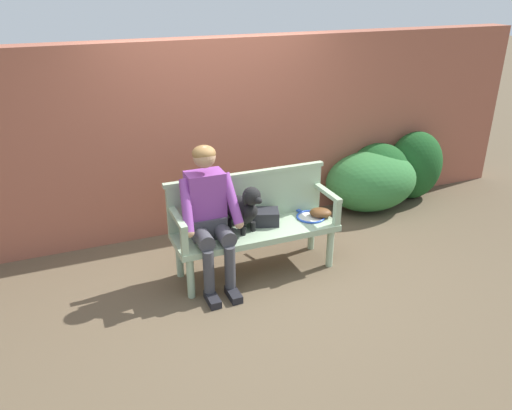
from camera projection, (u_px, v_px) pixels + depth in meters
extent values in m
plane|color=brown|center=(256.00, 270.00, 5.05)|extent=(40.00, 40.00, 0.00)
cube|color=#9E5642|center=(213.00, 135.00, 5.68)|extent=(8.00, 0.30, 2.10)
ellipsoid|color=#337538|center=(371.00, 181.00, 6.26)|extent=(1.19, 0.85, 0.74)
ellipsoid|color=#194C1E|center=(415.00, 165.00, 6.55)|extent=(0.76, 0.57, 0.89)
ellipsoid|color=#194C1E|center=(378.00, 175.00, 6.37)|extent=(0.80, 0.72, 0.80)
cube|color=#9EB793|center=(256.00, 232.00, 4.87)|extent=(1.59, 0.51, 0.06)
cylinder|color=#9EB793|center=(191.00, 278.00, 4.55)|extent=(0.07, 0.07, 0.40)
cylinder|color=#9EB793|center=(330.00, 248.00, 5.05)|extent=(0.07, 0.07, 0.40)
cylinder|color=#9EB793|center=(180.00, 257.00, 4.88)|extent=(0.07, 0.07, 0.40)
cylinder|color=#9EB793|center=(311.00, 231.00, 5.38)|extent=(0.07, 0.07, 0.40)
cube|color=#9EB793|center=(247.00, 198.00, 4.96)|extent=(1.59, 0.05, 0.46)
cube|color=#9EB793|center=(247.00, 174.00, 4.85)|extent=(1.63, 0.06, 0.04)
cube|color=#9EB793|center=(184.00, 242.00, 4.37)|extent=(0.06, 0.06, 0.24)
cube|color=#9EB793|center=(177.00, 217.00, 4.49)|extent=(0.06, 0.51, 0.04)
cube|color=#9EB793|center=(337.00, 213.00, 4.89)|extent=(0.06, 0.06, 0.24)
cube|color=#9EB793|center=(327.00, 192.00, 5.02)|extent=(0.06, 0.51, 0.04)
cube|color=black|center=(213.00, 299.00, 4.54)|extent=(0.10, 0.24, 0.07)
cylinder|color=#3D3D42|center=(209.00, 272.00, 4.51)|extent=(0.10, 0.10, 0.41)
cylinder|color=#3D3D42|center=(202.00, 237.00, 4.53)|extent=(0.15, 0.33, 0.15)
cube|color=black|center=(234.00, 294.00, 4.61)|extent=(0.10, 0.24, 0.07)
cylinder|color=#3D3D42|center=(230.00, 267.00, 4.58)|extent=(0.10, 0.10, 0.41)
cylinder|color=#3D3D42|center=(223.00, 233.00, 4.60)|extent=(0.15, 0.33, 0.15)
cube|color=#3D3D42|center=(207.00, 226.00, 4.70)|extent=(0.32, 0.24, 0.20)
cube|color=#843D93|center=(206.00, 199.00, 4.61)|extent=(0.34, 0.22, 0.52)
cylinder|color=#843D93|center=(187.00, 206.00, 4.42)|extent=(0.14, 0.34, 0.45)
sphere|color=tan|center=(189.00, 233.00, 4.40)|extent=(0.09, 0.09, 0.09)
cylinder|color=#843D93|center=(232.00, 199.00, 4.57)|extent=(0.14, 0.34, 0.45)
sphere|color=tan|center=(239.00, 224.00, 4.56)|extent=(0.09, 0.09, 0.09)
sphere|color=tan|center=(204.00, 157.00, 4.42)|extent=(0.20, 0.20, 0.20)
ellipsoid|color=olive|center=(204.00, 153.00, 4.42)|extent=(0.21, 0.21, 0.14)
cylinder|color=black|center=(243.00, 230.00, 4.73)|extent=(0.05, 0.05, 0.09)
cylinder|color=black|center=(253.00, 226.00, 4.81)|extent=(0.05, 0.05, 0.09)
cylinder|color=black|center=(229.00, 223.00, 4.86)|extent=(0.05, 0.05, 0.09)
cylinder|color=black|center=(239.00, 220.00, 4.94)|extent=(0.05, 0.05, 0.09)
ellipsoid|color=black|center=(241.00, 210.00, 4.77)|extent=(0.33, 0.40, 0.27)
sphere|color=black|center=(249.00, 211.00, 4.68)|extent=(0.16, 0.16, 0.16)
sphere|color=black|center=(252.00, 196.00, 4.59)|extent=(0.17, 0.17, 0.17)
ellipsoid|color=black|center=(257.00, 200.00, 4.55)|extent=(0.10, 0.12, 0.06)
ellipsoid|color=black|center=(245.00, 199.00, 4.56)|extent=(0.06, 0.06, 0.12)
ellipsoid|color=black|center=(257.00, 195.00, 4.65)|extent=(0.06, 0.06, 0.12)
sphere|color=black|center=(229.00, 199.00, 4.85)|extent=(0.08, 0.08, 0.08)
torus|color=blue|center=(311.00, 217.00, 5.08)|extent=(0.36, 0.36, 0.02)
cylinder|color=silver|center=(311.00, 217.00, 5.08)|extent=(0.25, 0.25, 0.00)
cube|color=blue|center=(299.00, 211.00, 5.20)|extent=(0.05, 0.08, 0.02)
cylinder|color=black|center=(290.00, 207.00, 5.29)|extent=(0.09, 0.22, 0.03)
ellipsoid|color=brown|center=(320.00, 213.00, 5.08)|extent=(0.28, 0.26, 0.09)
cube|color=#232328|center=(264.00, 217.00, 4.94)|extent=(0.33, 0.28, 0.14)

